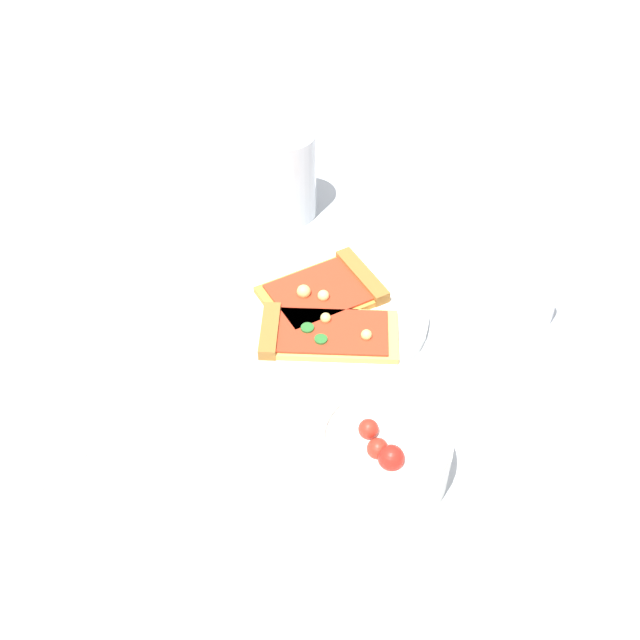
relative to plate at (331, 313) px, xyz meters
name	(u,v)px	position (x,y,z in m)	size (l,w,h in m)	color
ground_plane	(300,311)	(0.03, 0.02, -0.01)	(2.40, 2.40, 0.00)	silver
plate	(331,313)	(0.00, 0.00, 0.00)	(0.24, 0.24, 0.01)	silver
pizza_slice_near	(328,291)	(0.02, -0.01, 0.01)	(0.12, 0.15, 0.02)	gold
pizza_slice_far	(321,333)	(-0.03, 0.04, 0.01)	(0.16, 0.17, 0.02)	#E5B256
salad_bowl	(383,454)	(-0.21, 0.10, 0.03)	(0.13, 0.13, 0.08)	white
soda_glass	(288,176)	(0.20, -0.08, 0.05)	(0.08, 0.08, 0.13)	silver
paper_napkin	(50,413)	(0.07, 0.33, -0.01)	(0.15, 0.13, 0.00)	silver
pepper_shaker	(541,302)	(-0.16, -0.19, 0.02)	(0.04, 0.04, 0.06)	silver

